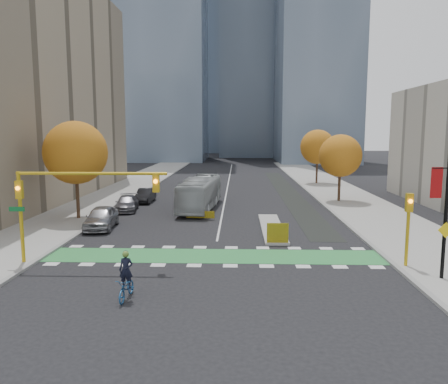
# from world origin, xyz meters

# --- Properties ---
(ground) EXTENTS (300.00, 300.00, 0.00)m
(ground) POSITION_xyz_m (0.00, 0.00, 0.00)
(ground) COLOR black
(ground) RESTS_ON ground
(sidewalk_west) EXTENTS (7.00, 120.00, 0.15)m
(sidewalk_west) POSITION_xyz_m (-13.50, 20.00, 0.07)
(sidewalk_west) COLOR gray
(sidewalk_west) RESTS_ON ground
(sidewalk_east) EXTENTS (7.00, 120.00, 0.15)m
(sidewalk_east) POSITION_xyz_m (13.50, 20.00, 0.07)
(sidewalk_east) COLOR gray
(sidewalk_east) RESTS_ON ground
(curb_west) EXTENTS (0.30, 120.00, 0.16)m
(curb_west) POSITION_xyz_m (-10.00, 20.00, 0.07)
(curb_west) COLOR gray
(curb_west) RESTS_ON ground
(curb_east) EXTENTS (0.30, 120.00, 0.16)m
(curb_east) POSITION_xyz_m (10.00, 20.00, 0.07)
(curb_east) COLOR gray
(curb_east) RESTS_ON ground
(bike_crossing) EXTENTS (20.00, 3.00, 0.01)m
(bike_crossing) POSITION_xyz_m (0.00, 1.50, 0.01)
(bike_crossing) COLOR #2A833D
(bike_crossing) RESTS_ON ground
(centre_line) EXTENTS (0.15, 70.00, 0.01)m
(centre_line) POSITION_xyz_m (0.00, 40.00, 0.01)
(centre_line) COLOR silver
(centre_line) RESTS_ON ground
(bike_lane_paint) EXTENTS (2.50, 50.00, 0.01)m
(bike_lane_paint) POSITION_xyz_m (7.50, 30.00, 0.01)
(bike_lane_paint) COLOR black
(bike_lane_paint) RESTS_ON ground
(median_island) EXTENTS (1.60, 10.00, 0.16)m
(median_island) POSITION_xyz_m (4.00, 9.00, 0.08)
(median_island) COLOR gray
(median_island) RESTS_ON ground
(hazard_board) EXTENTS (1.40, 0.12, 1.30)m
(hazard_board) POSITION_xyz_m (4.00, 4.20, 0.80)
(hazard_board) COLOR yellow
(hazard_board) RESTS_ON median_island
(tower_nw) EXTENTS (22.00, 22.00, 70.00)m
(tower_nw) POSITION_xyz_m (-18.00, 90.00, 35.00)
(tower_nw) COLOR #47566B
(tower_nw) RESTS_ON ground
(tower_nc) EXTENTS (20.00, 20.00, 90.00)m
(tower_nc) POSITION_xyz_m (6.00, 110.00, 45.00)
(tower_nc) COLOR #47566B
(tower_nc) RESTS_ON ground
(tower_ne) EXTENTS (18.00, 24.00, 60.00)m
(tower_ne) POSITION_xyz_m (20.00, 85.00, 30.00)
(tower_ne) COLOR #47566B
(tower_ne) RESTS_ON ground
(tower_far) EXTENTS (26.00, 26.00, 80.00)m
(tower_far) POSITION_xyz_m (-4.00, 140.00, 40.00)
(tower_far) COLOR #47566B
(tower_far) RESTS_ON ground
(tree_west) EXTENTS (5.20, 5.20, 8.22)m
(tree_west) POSITION_xyz_m (-12.00, 12.00, 5.62)
(tree_west) COLOR #332114
(tree_west) RESTS_ON ground
(tree_east_near) EXTENTS (4.40, 4.40, 7.08)m
(tree_east_near) POSITION_xyz_m (12.00, 22.00, 4.86)
(tree_east_near) COLOR #332114
(tree_east_near) RESTS_ON ground
(tree_east_far) EXTENTS (4.80, 4.80, 7.65)m
(tree_east_far) POSITION_xyz_m (12.50, 38.00, 5.24)
(tree_east_far) COLOR #332114
(tree_east_far) RESTS_ON ground
(traffic_signal_west) EXTENTS (8.53, 0.56, 5.20)m
(traffic_signal_west) POSITION_xyz_m (-7.93, -0.51, 4.03)
(traffic_signal_west) COLOR #BF9914
(traffic_signal_west) RESTS_ON ground
(traffic_signal_east) EXTENTS (0.35, 0.43, 4.10)m
(traffic_signal_east) POSITION_xyz_m (10.50, -0.51, 2.73)
(traffic_signal_east) COLOR #BF9914
(traffic_signal_east) RESTS_ON ground
(banner_lamppost) EXTENTS (1.65, 0.36, 8.28)m
(banner_lamppost) POSITION_xyz_m (11.50, -2.50, 4.61)
(banner_lamppost) COLOR black
(banner_lamppost) RESTS_ON ground
(cyclist) EXTENTS (0.77, 1.93, 2.18)m
(cyclist) POSITION_xyz_m (-3.48, -5.36, 0.73)
(cyclist) COLOR #1D4E85
(cyclist) RESTS_ON ground
(bus) EXTENTS (3.52, 11.15, 3.05)m
(bus) POSITION_xyz_m (-2.21, 17.48, 1.53)
(bus) COLOR #A4AAAB
(bus) RESTS_ON ground
(parked_car_a) EXTENTS (2.42, 5.15, 1.70)m
(parked_car_a) POSITION_xyz_m (-9.00, 8.68, 0.85)
(parked_car_a) COLOR gray
(parked_car_a) RESTS_ON ground
(parked_car_b) EXTENTS (1.53, 4.34, 1.43)m
(parked_car_b) POSITION_xyz_m (-8.29, 21.25, 0.71)
(parked_car_b) COLOR black
(parked_car_b) RESTS_ON ground
(parked_car_c) EXTENTS (2.55, 4.99, 1.39)m
(parked_car_c) POSITION_xyz_m (-9.00, 16.25, 0.69)
(parked_car_c) COLOR #55545A
(parked_car_c) RESTS_ON ground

